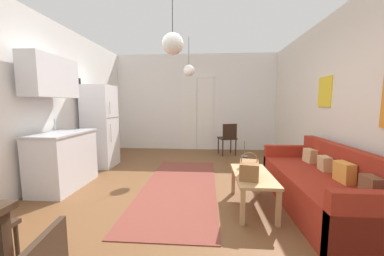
{
  "coord_description": "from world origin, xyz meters",
  "views": [
    {
      "loc": [
        0.36,
        -3.04,
        1.36
      ],
      "look_at": [
        0.06,
        1.15,
        0.88
      ],
      "focal_mm": 20.15,
      "sensor_mm": 36.0,
      "label": 1
    }
  ],
  "objects_px": {
    "handbag": "(249,170)",
    "pendant_lamp_far": "(189,70)",
    "bamboo_vase": "(244,161)",
    "pendant_lamp_near": "(173,44)",
    "coffee_table": "(253,179)",
    "accent_chair": "(228,137)",
    "couch": "(323,188)",
    "refrigerator": "(100,126)"
  },
  "relations": [
    {
      "from": "accent_chair",
      "to": "bamboo_vase",
      "type": "bearing_deg",
      "value": 73.19
    },
    {
      "from": "accent_chair",
      "to": "handbag",
      "type": "bearing_deg",
      "value": 72.96
    },
    {
      "from": "couch",
      "to": "coffee_table",
      "type": "bearing_deg",
      "value": -178.24
    },
    {
      "from": "refrigerator",
      "to": "coffee_table",
      "type": "bearing_deg",
      "value": -30.55
    },
    {
      "from": "handbag",
      "to": "pendant_lamp_near",
      "type": "xyz_separation_m",
      "value": [
        -0.89,
        -0.2,
        1.44
      ]
    },
    {
      "from": "coffee_table",
      "to": "bamboo_vase",
      "type": "xyz_separation_m",
      "value": [
        -0.07,
        0.3,
        0.15
      ]
    },
    {
      "from": "coffee_table",
      "to": "refrigerator",
      "type": "bearing_deg",
      "value": 149.45
    },
    {
      "from": "handbag",
      "to": "pendant_lamp_far",
      "type": "xyz_separation_m",
      "value": [
        -0.92,
        2.19,
        1.52
      ]
    },
    {
      "from": "couch",
      "to": "pendant_lamp_near",
      "type": "relative_size",
      "value": 2.3
    },
    {
      "from": "couch",
      "to": "pendant_lamp_far",
      "type": "relative_size",
      "value": 2.49
    },
    {
      "from": "bamboo_vase",
      "to": "pendant_lamp_far",
      "type": "relative_size",
      "value": 0.46
    },
    {
      "from": "accent_chair",
      "to": "coffee_table",
      "type": "bearing_deg",
      "value": 74.53
    },
    {
      "from": "couch",
      "to": "refrigerator",
      "type": "height_order",
      "value": "refrigerator"
    },
    {
      "from": "accent_chair",
      "to": "couch",
      "type": "bearing_deg",
      "value": 91.79
    },
    {
      "from": "coffee_table",
      "to": "handbag",
      "type": "xyz_separation_m",
      "value": [
        -0.08,
        -0.15,
        0.17
      ]
    },
    {
      "from": "coffee_table",
      "to": "accent_chair",
      "type": "bearing_deg",
      "value": 90.95
    },
    {
      "from": "refrigerator",
      "to": "pendant_lamp_near",
      "type": "distance_m",
      "value": 3.03
    },
    {
      "from": "bamboo_vase",
      "to": "handbag",
      "type": "bearing_deg",
      "value": -91.96
    },
    {
      "from": "pendant_lamp_far",
      "to": "couch",
      "type": "bearing_deg",
      "value": -46.51
    },
    {
      "from": "pendant_lamp_near",
      "to": "pendant_lamp_far",
      "type": "xyz_separation_m",
      "value": [
        -0.03,
        2.39,
        0.08
      ]
    },
    {
      "from": "handbag",
      "to": "accent_chair",
      "type": "height_order",
      "value": "accent_chair"
    },
    {
      "from": "couch",
      "to": "bamboo_vase",
      "type": "bearing_deg",
      "value": 164.06
    },
    {
      "from": "accent_chair",
      "to": "pendant_lamp_far",
      "type": "relative_size",
      "value": 1.01
    },
    {
      "from": "couch",
      "to": "bamboo_vase",
      "type": "xyz_separation_m",
      "value": [
        -0.96,
        0.28,
        0.26
      ]
    },
    {
      "from": "coffee_table",
      "to": "bamboo_vase",
      "type": "bearing_deg",
      "value": 102.3
    },
    {
      "from": "coffee_table",
      "to": "accent_chair",
      "type": "distance_m",
      "value": 2.91
    },
    {
      "from": "handbag",
      "to": "refrigerator",
      "type": "bearing_deg",
      "value": 146.49
    },
    {
      "from": "refrigerator",
      "to": "accent_chair",
      "type": "height_order",
      "value": "refrigerator"
    },
    {
      "from": "bamboo_vase",
      "to": "pendant_lamp_near",
      "type": "bearing_deg",
      "value": -144.1
    },
    {
      "from": "handbag",
      "to": "pendant_lamp_far",
      "type": "height_order",
      "value": "pendant_lamp_far"
    },
    {
      "from": "bamboo_vase",
      "to": "accent_chair",
      "type": "bearing_deg",
      "value": 89.6
    },
    {
      "from": "pendant_lamp_far",
      "to": "coffee_table",
      "type": "bearing_deg",
      "value": -63.7
    },
    {
      "from": "refrigerator",
      "to": "pendant_lamp_near",
      "type": "relative_size",
      "value": 1.93
    },
    {
      "from": "bamboo_vase",
      "to": "refrigerator",
      "type": "xyz_separation_m",
      "value": [
        -2.82,
        1.4,
        0.34
      ]
    },
    {
      "from": "coffee_table",
      "to": "refrigerator",
      "type": "height_order",
      "value": "refrigerator"
    },
    {
      "from": "couch",
      "to": "refrigerator",
      "type": "distance_m",
      "value": 4.19
    },
    {
      "from": "couch",
      "to": "handbag",
      "type": "distance_m",
      "value": 1.03
    },
    {
      "from": "handbag",
      "to": "pendant_lamp_far",
      "type": "relative_size",
      "value": 0.42
    },
    {
      "from": "bamboo_vase",
      "to": "pendant_lamp_near",
      "type": "relative_size",
      "value": 0.42
    },
    {
      "from": "bamboo_vase",
      "to": "accent_chair",
      "type": "height_order",
      "value": "accent_chair"
    },
    {
      "from": "coffee_table",
      "to": "handbag",
      "type": "height_order",
      "value": "handbag"
    },
    {
      "from": "bamboo_vase",
      "to": "accent_chair",
      "type": "distance_m",
      "value": 2.6
    }
  ]
}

